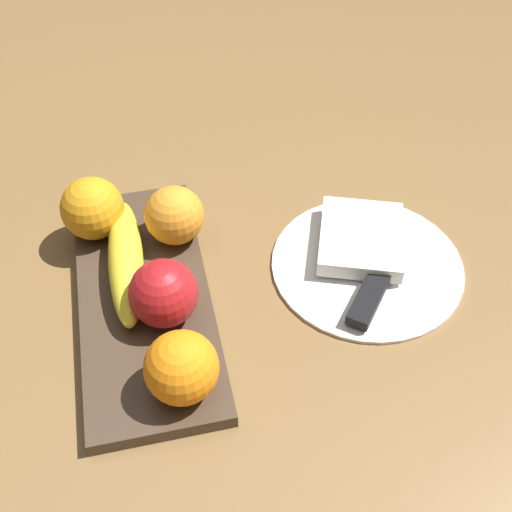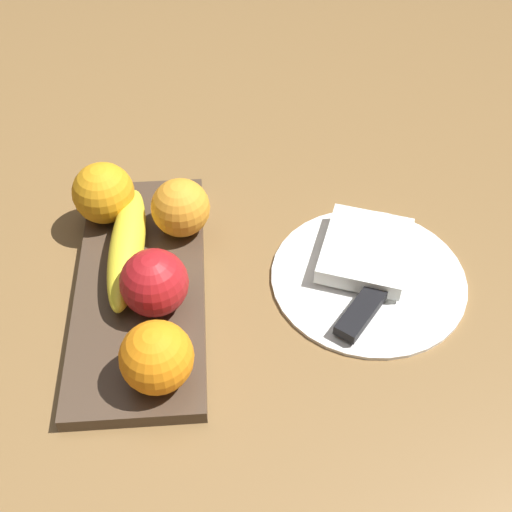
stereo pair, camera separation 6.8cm
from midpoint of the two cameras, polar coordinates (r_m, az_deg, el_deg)
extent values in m
plane|color=brown|center=(0.72, -11.08, -2.90)|extent=(2.40, 2.40, 0.00)
cube|color=#473628|center=(0.71, -12.66, -3.87)|extent=(0.32, 0.14, 0.02)
sphere|color=#AE191E|center=(0.65, -10.98, -3.36)|extent=(0.07, 0.07, 0.07)
ellipsoid|color=yellow|center=(0.71, -14.24, -0.56)|extent=(0.18, 0.04, 0.04)
sphere|color=orange|center=(0.60, -10.14, -9.80)|extent=(0.07, 0.07, 0.07)
sphere|color=orange|center=(0.75, -16.85, 3.81)|extent=(0.07, 0.07, 0.07)
sphere|color=orange|center=(0.73, -10.07, 3.33)|extent=(0.07, 0.07, 0.07)
cylinder|color=white|center=(0.73, 6.81, -0.87)|extent=(0.21, 0.21, 0.01)
cube|color=white|center=(0.74, 6.29, 1.36)|extent=(0.13, 0.12, 0.02)
cube|color=silver|center=(0.73, 8.66, -0.42)|extent=(0.13, 0.11, 0.00)
cube|color=black|center=(0.69, 6.96, -3.46)|extent=(0.09, 0.08, 0.01)
camera|label=1|loc=(0.03, -92.87, -3.09)|focal=45.99mm
camera|label=2|loc=(0.03, 87.13, 3.09)|focal=45.99mm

